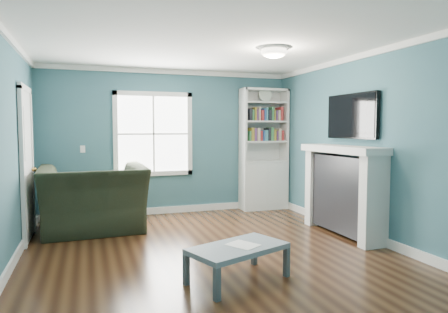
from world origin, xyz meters
name	(u,v)px	position (x,y,z in m)	size (l,w,h in m)	color
floor	(211,253)	(0.00, 0.00, 0.00)	(5.00, 5.00, 0.00)	black
room_walls	(210,126)	(0.00, 0.00, 1.58)	(5.00, 5.00, 5.00)	#325968
trim	(210,154)	(0.00, 0.00, 1.24)	(4.50, 5.00, 2.60)	white
window	(154,134)	(-0.30, 2.49, 1.45)	(1.40, 0.06, 1.50)	white
bookshelf	(263,161)	(1.77, 2.30, 0.92)	(0.90, 0.35, 2.31)	silver
fireplace	(343,191)	(2.08, 0.20, 0.64)	(0.44, 1.58, 1.30)	black
tv	(352,116)	(2.20, 0.20, 1.72)	(0.06, 1.10, 0.65)	black
door	(27,163)	(-2.22, 1.40, 1.07)	(0.12, 0.98, 2.17)	silver
ceiling_fixture	(274,51)	(0.90, 0.10, 2.55)	(0.38, 0.38, 0.15)	white
light_switch	(83,149)	(-1.50, 2.48, 1.20)	(0.08, 0.01, 0.12)	white
recliner	(94,187)	(-1.35, 1.60, 0.66)	(1.52, 0.99, 1.32)	black
coffee_table	(238,250)	(0.00, -0.96, 0.31)	(1.12, 0.86, 0.36)	#434C51
paper_sheet	(243,245)	(0.06, -0.95, 0.36)	(0.24, 0.31, 0.00)	white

